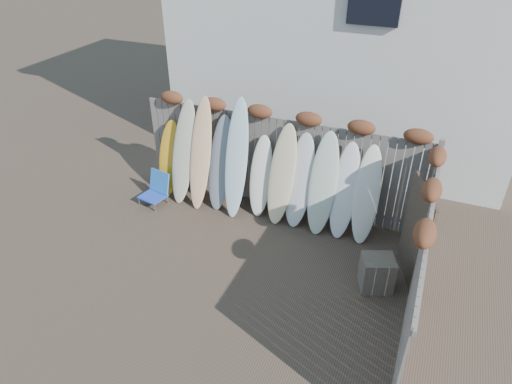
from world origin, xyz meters
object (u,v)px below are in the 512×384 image
at_px(lattice_panel, 415,236).
at_px(surfboard_0, 169,159).
at_px(wooden_crate, 377,273).
at_px(beach_chair, 156,189).

xyz_separation_m(lattice_panel, surfboard_0, (-5.29, 0.94, -0.10)).
height_order(wooden_crate, lattice_panel, lattice_panel).
xyz_separation_m(beach_chair, lattice_panel, (5.36, -0.41, 0.60)).
bearing_deg(surfboard_0, lattice_panel, -10.31).
height_order(lattice_panel, surfboard_0, lattice_panel).
relative_size(beach_chair, lattice_panel, 0.37).
height_order(beach_chair, surfboard_0, surfboard_0).
xyz_separation_m(wooden_crate, surfboard_0, (-4.82, 1.37, 0.51)).
xyz_separation_m(beach_chair, wooden_crate, (4.89, -0.84, -0.01)).
distance_m(wooden_crate, surfboard_0, 5.04).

